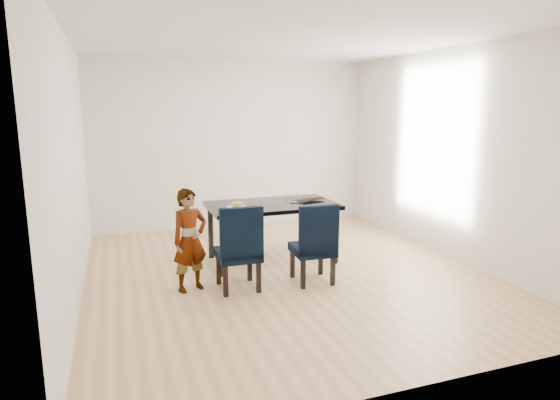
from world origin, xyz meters
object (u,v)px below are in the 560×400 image
object	(u,v)px
dining_table	(272,232)
laptop	(310,199)
chair_right	(312,242)
child	(190,240)
chair_left	(238,247)
plate	(237,207)

from	to	relation	value
dining_table	laptop	world-z (taller)	laptop
chair_right	child	bearing A→B (deg)	174.04
chair_left	chair_right	distance (m)	0.85
chair_left	child	size ratio (longest dim) A/B	0.85
chair_left	plate	size ratio (longest dim) A/B	3.94
dining_table	laptop	xyz separation A→B (m)	(0.53, 0.04, 0.39)
dining_table	chair_right	distance (m)	0.88
chair_left	plate	bearing A→B (deg)	77.22
chair_right	child	xyz separation A→B (m)	(-1.33, 0.20, 0.10)
chair_left	dining_table	bearing A→B (deg)	51.09
chair_left	chair_right	xyz separation A→B (m)	(0.84, -0.07, -0.01)
dining_table	laptop	size ratio (longest dim) A/B	4.60
child	laptop	bearing A→B (deg)	1.81
plate	chair_right	bearing A→B (deg)	-48.23
chair_left	child	bearing A→B (deg)	166.11
plate	laptop	world-z (taller)	laptop
chair_left	plate	distance (m)	0.76
chair_right	chair_left	bearing A→B (deg)	177.70
dining_table	plate	world-z (taller)	plate
chair_left	chair_right	world-z (taller)	chair_left
chair_right	plate	xyz separation A→B (m)	(-0.68, 0.76, 0.30)
dining_table	chair_left	bearing A→B (deg)	-129.89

